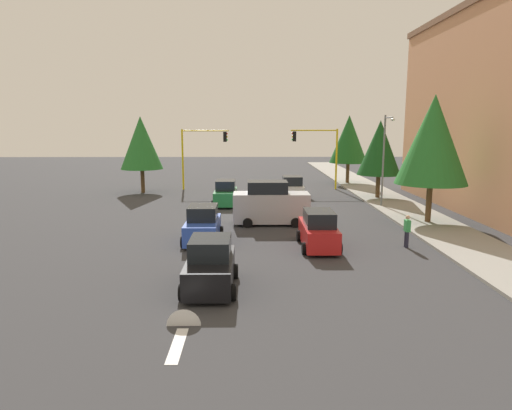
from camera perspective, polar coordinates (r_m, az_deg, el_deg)
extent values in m
plane|color=#353538|center=(31.26, 0.95, -1.61)|extent=(120.00, 120.00, 0.00)
cube|color=gray|center=(37.89, 16.82, 0.13)|extent=(80.00, 4.00, 0.15)
cube|color=silver|center=(19.47, -6.99, -8.91)|extent=(2.20, 0.36, 0.01)
cone|color=silver|center=(20.70, -6.59, -7.74)|extent=(0.01, 1.10, 1.10)
cube|color=silver|center=(13.98, -9.78, -16.86)|extent=(2.20, 0.36, 0.01)
cone|color=silver|center=(15.14, -8.98, -14.66)|extent=(0.01, 1.10, 1.10)
cylinder|color=yellow|center=(45.50, 10.00, 5.63)|extent=(0.18, 0.18, 5.89)
cylinder|color=yellow|center=(45.02, 7.25, 9.22)|extent=(0.12, 4.50, 0.12)
cube|color=black|center=(44.82, 4.82, 8.52)|extent=(0.36, 0.32, 0.96)
sphere|color=red|center=(44.79, 4.59, 8.91)|extent=(0.18, 0.18, 0.18)
sphere|color=yellow|center=(44.80, 4.58, 8.53)|extent=(0.18, 0.18, 0.18)
sphere|color=green|center=(44.81, 4.58, 8.14)|extent=(0.18, 0.18, 0.18)
cylinder|color=yellow|center=(45.22, -9.13, 5.61)|extent=(0.18, 0.18, 5.86)
cylinder|color=yellow|center=(44.82, -6.34, 9.19)|extent=(0.12, 4.50, 0.12)
cube|color=black|center=(44.69, -3.89, 8.49)|extent=(0.36, 0.32, 0.96)
sphere|color=red|center=(44.67, -3.66, 8.87)|extent=(0.18, 0.18, 0.18)
sphere|color=yellow|center=(44.68, -3.66, 8.49)|extent=(0.18, 0.18, 0.18)
sphere|color=green|center=(44.69, -3.65, 8.10)|extent=(0.18, 0.18, 0.18)
cylinder|color=slate|center=(36.15, 15.59, 5.21)|extent=(0.14, 0.14, 7.00)
cylinder|color=slate|center=(35.18, 16.26, 10.44)|extent=(1.80, 0.10, 0.10)
ellipsoid|color=silver|center=(34.32, 16.68, 10.19)|extent=(0.56, 0.28, 0.20)
cylinder|color=brown|center=(49.95, 11.36, 4.01)|extent=(0.36, 0.36, 2.49)
cone|color=#1E6023|center=(49.72, 11.50, 8.07)|extent=(3.99, 3.99, 4.99)
cylinder|color=brown|center=(44.09, -13.95, 3.09)|extent=(0.36, 0.36, 2.42)
cone|color=#28752D|center=(43.82, -14.14, 7.54)|extent=(3.87, 3.87, 4.84)
cylinder|color=brown|center=(31.17, 20.75, 0.30)|extent=(0.36, 0.36, 2.78)
cone|color=#28752D|center=(30.79, 21.21, 7.61)|extent=(4.45, 4.45, 5.56)
cylinder|color=brown|center=(40.43, 14.96, 2.35)|extent=(0.36, 0.36, 2.29)
cone|color=#19511E|center=(40.15, 15.17, 6.92)|extent=(3.66, 3.66, 4.57)
cube|color=#B2B5BA|center=(29.10, 1.90, -0.30)|extent=(1.90, 4.80, 1.85)
cube|color=black|center=(28.89, 1.44, 2.25)|extent=(1.67, 2.50, 0.76)
cylinder|color=black|center=(30.34, 4.61, -1.42)|extent=(0.20, 0.60, 0.60)
cylinder|color=black|center=(28.37, 4.98, -2.23)|extent=(0.20, 0.60, 0.60)
cylinder|color=black|center=(30.21, -1.02, -1.44)|extent=(0.20, 0.60, 0.60)
cylinder|color=black|center=(28.24, -1.04, -2.25)|extent=(0.20, 0.60, 0.60)
cube|color=#1E7238|center=(36.08, -3.81, 1.05)|extent=(3.99, 1.69, 1.05)
cube|color=black|center=(36.15, -3.81, 2.51)|extent=(2.07, 1.49, 0.76)
cylinder|color=black|center=(34.89, -2.43, 0.10)|extent=(0.60, 0.20, 0.60)
cylinder|color=black|center=(34.99, -5.40, 0.10)|extent=(0.60, 0.20, 0.60)
cylinder|color=black|center=(37.32, -2.32, 0.75)|extent=(0.60, 0.20, 0.60)
cylinder|color=black|center=(37.42, -5.09, 0.75)|extent=(0.60, 0.20, 0.60)
cube|color=blue|center=(24.90, -6.64, -3.07)|extent=(3.90, 1.71, 1.05)
cube|color=black|center=(24.90, -6.64, -0.94)|extent=(2.03, 1.51, 0.76)
cylinder|color=black|center=(23.74, -4.72, -4.65)|extent=(0.60, 0.20, 0.60)
cylinder|color=black|center=(23.94, -9.11, -4.62)|extent=(0.60, 0.20, 0.60)
cylinder|color=black|center=(26.08, -4.35, -3.31)|extent=(0.60, 0.20, 0.60)
cylinder|color=black|center=(26.27, -8.35, -3.29)|extent=(0.60, 0.20, 0.60)
cube|color=white|center=(39.36, 4.49, 1.79)|extent=(3.80, 1.80, 1.05)
cube|color=black|center=(39.06, 4.54, 3.06)|extent=(1.97, 1.58, 0.76)
cylinder|color=black|center=(40.51, 2.99, 1.48)|extent=(0.60, 0.20, 0.60)
cylinder|color=black|center=(40.67, 5.68, 1.48)|extent=(0.60, 0.20, 0.60)
cylinder|color=black|center=(38.18, 3.21, 0.96)|extent=(0.60, 0.20, 0.60)
cylinder|color=black|center=(38.36, 6.07, 0.96)|extent=(0.60, 0.20, 0.60)
cube|color=red|center=(23.89, 7.77, -3.65)|extent=(4.17, 1.63, 1.05)
cube|color=black|center=(23.49, 7.89, -1.63)|extent=(2.17, 1.43, 0.76)
cylinder|color=black|center=(25.12, 5.34, -3.84)|extent=(0.60, 0.20, 0.60)
cylinder|color=black|center=(25.36, 9.28, -3.80)|extent=(0.60, 0.20, 0.60)
cylinder|color=black|center=(22.63, 6.02, -5.41)|extent=(0.60, 0.20, 0.60)
cylinder|color=black|center=(22.89, 10.39, -5.33)|extent=(0.60, 0.20, 0.60)
cube|color=black|center=(17.93, -5.72, -8.24)|extent=(3.88, 1.75, 1.05)
cube|color=black|center=(17.86, -5.72, -5.29)|extent=(2.02, 1.54, 0.76)
cylinder|color=black|center=(16.87, -2.84, -10.80)|extent=(0.60, 0.20, 0.60)
cylinder|color=black|center=(17.05, -9.25, -10.70)|extent=(0.60, 0.20, 0.60)
cylinder|color=black|center=(19.14, -2.57, -8.25)|extent=(0.60, 0.20, 0.60)
cylinder|color=black|center=(19.29, -8.19, -8.19)|extent=(0.60, 0.20, 0.60)
cylinder|color=#262638|center=(24.88, 18.33, -4.15)|extent=(0.16, 0.16, 0.85)
cylinder|color=#262638|center=(25.06, 18.19, -4.04)|extent=(0.16, 0.16, 0.85)
cube|color=green|center=(24.81, 18.35, -2.47)|extent=(0.40, 0.24, 0.60)
sphere|color=tan|center=(24.72, 18.41, -1.48)|extent=(0.22, 0.22, 0.22)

